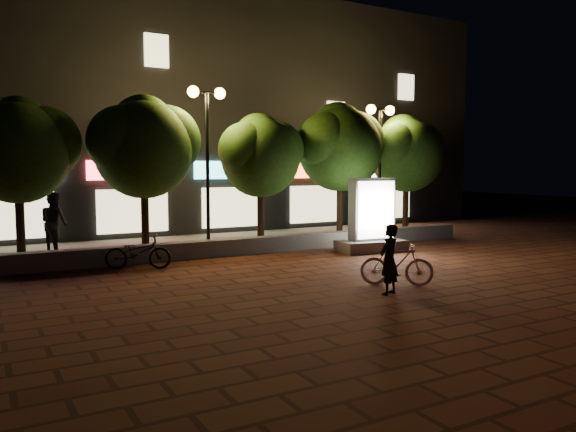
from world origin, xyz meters
TOP-DOWN VIEW (x-y plane):
  - ground at (0.00, 0.00)m, footprint 80.00×80.00m
  - retaining_wall at (0.00, 4.00)m, footprint 16.00×0.45m
  - sidewalk at (0.00, 6.50)m, footprint 16.00×5.00m
  - building_block at (-0.01, 12.99)m, footprint 28.00×8.12m
  - tree_far_left at (-6.95, 5.46)m, footprint 3.36×2.80m
  - tree_left at (-3.45, 5.46)m, footprint 3.60×3.00m
  - tree_mid at (0.55, 5.46)m, footprint 3.24×2.70m
  - tree_right at (3.86, 5.46)m, footprint 3.72×3.10m
  - tree_far_right at (7.05, 5.46)m, footprint 3.48×2.90m
  - street_lamp_left at (-1.50, 5.20)m, footprint 1.26×0.36m
  - street_lamp_right at (5.50, 5.20)m, footprint 1.26×0.36m
  - ad_kiosk at (3.02, 2.47)m, footprint 2.28×1.31m
  - scooter_pink at (0.29, -1.98)m, footprint 1.57×1.43m
  - rider at (-0.44, -2.60)m, footprint 0.64×0.54m
  - scooter_parked at (-4.35, 3.00)m, footprint 1.82×1.26m
  - pedestrian at (-5.98, 6.64)m, footprint 1.06×1.14m

SIDE VIEW (x-z plane):
  - ground at x=0.00m, z-range 0.00..0.00m
  - sidewalk at x=0.00m, z-range 0.00..0.08m
  - retaining_wall at x=0.00m, z-range 0.00..0.50m
  - scooter_parked at x=-4.35m, z-range 0.00..0.91m
  - scooter_pink at x=0.29m, z-range 0.00..1.00m
  - rider at x=-0.44m, z-range 0.00..1.51m
  - ad_kiosk at x=3.02m, z-range -0.23..2.14m
  - pedestrian at x=-5.98m, z-range 0.08..1.96m
  - tree_mid at x=0.55m, z-range 0.97..5.47m
  - tree_far_left at x=-6.95m, z-range 0.98..5.61m
  - tree_far_right at x=7.05m, z-range 0.99..5.75m
  - tree_left at x=-3.45m, z-range 1.00..5.89m
  - tree_right at x=3.86m, z-range 1.03..6.10m
  - street_lamp_right at x=5.50m, z-range 1.40..6.38m
  - street_lamp_left at x=-1.50m, z-range 1.44..6.62m
  - building_block at x=-0.01m, z-range -0.65..10.65m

